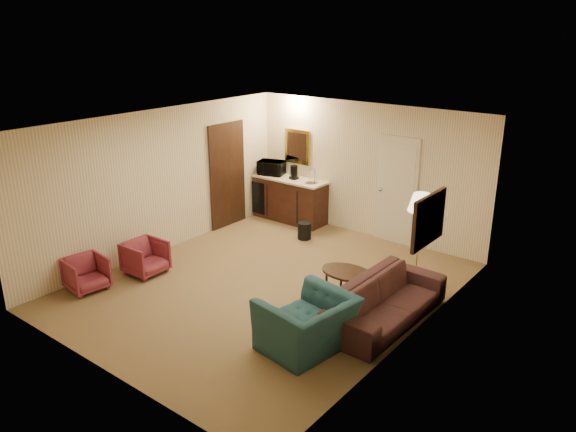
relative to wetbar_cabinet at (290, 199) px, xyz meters
name	(u,v)px	position (x,y,z in m)	size (l,w,h in m)	color
ground	(267,285)	(1.65, -2.72, -0.46)	(6.00, 6.00, 0.00)	olive
room_walls	(292,172)	(1.55, -1.95, 1.26)	(5.02, 6.01, 2.61)	beige
wetbar_cabinet	(290,199)	(0.00, 0.00, 0.00)	(1.64, 0.58, 0.92)	#391B12
sofa	(386,294)	(3.69, -2.55, -0.04)	(2.16, 0.63, 0.84)	black
teal_armchair	(307,315)	(3.24, -3.82, 0.03)	(1.12, 0.72, 0.97)	#1C3F48
rose_chair_near	(145,256)	(-0.25, -3.62, -0.14)	(0.61, 0.57, 0.63)	maroon
rose_chair_far	(86,272)	(-0.50, -4.58, -0.16)	(0.58, 0.54, 0.60)	maroon
coffee_table	(347,285)	(2.92, -2.35, -0.22)	(0.83, 0.56, 0.48)	black
floor_lamp	(418,240)	(3.51, -1.22, 0.31)	(0.41, 0.41, 1.54)	gold
waste_bin	(304,231)	(0.90, -0.70, -0.29)	(0.27, 0.27, 0.33)	black
microwave	(271,166)	(-0.50, 0.00, 0.64)	(0.54, 0.30, 0.37)	black
coffee_maker	(294,172)	(0.10, 0.01, 0.60)	(0.15, 0.15, 0.29)	black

